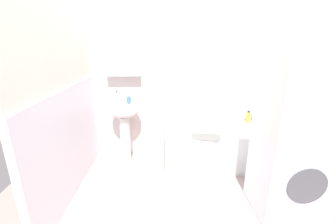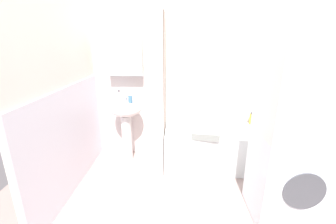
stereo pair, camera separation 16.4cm
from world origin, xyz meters
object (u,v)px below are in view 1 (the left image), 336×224
Objects in this scene: bathtub at (219,146)px; washer_dryer_stack at (297,132)px; toothbrush_cup at (129,100)px; soap_dispenser at (117,98)px; lotion_bottle at (262,117)px; body_wash_bottle at (248,117)px; shampoo_bottle at (256,115)px; sink at (124,119)px; towel_folded at (205,133)px.

washer_dryer_stack is at bearing -62.19° from bathtub.
soap_dispenser is at bearing 178.12° from toothbrush_cup.
lotion_bottle is 0.20m from body_wash_bottle.
toothbrush_cup is 1.72m from body_wash_bottle.
shampoo_bottle reaches higher than bathtub.
soap_dispenser reaches higher than shampoo_bottle.
washer_dryer_stack reaches higher than soap_dispenser.
sink is 3.58× the size of shampoo_bottle.
body_wash_bottle is at bearing 3.12° from soap_dispenser.
body_wash_bottle is (-0.11, 0.02, -0.03)m from shampoo_bottle.
soap_dispenser is at bearing 174.12° from bathtub.
toothbrush_cup is at bearing 148.67° from washer_dryer_stack.
soap_dispenser reaches higher than bathtub.
lotion_bottle is at bearing 26.97° from towel_folded.
washer_dryer_stack is at bearing -98.55° from lotion_bottle.
body_wash_bottle is at bearing 33.62° from towel_folded.
shampoo_bottle is at bearing -8.32° from body_wash_bottle.
shampoo_bottle is at bearing 2.50° from soap_dispenser.
sink is at bearing 174.20° from bathtub.
soap_dispenser is 0.51× the size of towel_folded.
body_wash_bottle is at bearing 171.68° from shampoo_bottle.
sink is 2.09m from washer_dryer_stack.
towel_folded reaches higher than bathtub.
lotion_bottle is at bearing 19.88° from bathtub.
sink is 0.49× the size of washer_dryer_stack.
toothbrush_cup is at bearing -177.12° from shampoo_bottle.
washer_dryer_stack is at bearing -30.10° from sink.
toothbrush_cup reaches higher than lotion_bottle.
sink is 1.97m from lotion_bottle.
soap_dispenser is 1.55m from bathtub.
bathtub is 4.44× the size of towel_folded.
shampoo_bottle is 0.14× the size of washer_dryer_stack.
lotion_bottle is 1.12× the size of body_wash_bottle.
soap_dispenser is at bearing -177.44° from lotion_bottle.
towel_folded is (-0.24, -0.22, 0.30)m from bathtub.
sink is at bearing -177.09° from shampoo_bottle.
soap_dispenser is 1.98m from shampoo_bottle.
shampoo_bottle is at bearing 22.26° from bathtub.
shampoo_bottle is 0.92m from towel_folded.
towel_folded is at bearing -18.18° from sink.
soap_dispenser reaches higher than body_wash_bottle.
bathtub is at bearing 42.09° from towel_folded.
towel_folded is at bearing 136.34° from washer_dryer_stack.
bathtub is at bearing -151.73° from body_wash_bottle.
lotion_bottle is at bearing -2.69° from body_wash_bottle.
lotion_bottle is (1.89, 0.10, -0.28)m from toothbrush_cup.
sink is 1.13m from towel_folded.
towel_folded is (-0.70, -0.46, -0.04)m from body_wash_bottle.
body_wash_bottle reaches higher than bathtub.
soap_dispenser is 0.72× the size of shampoo_bottle.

